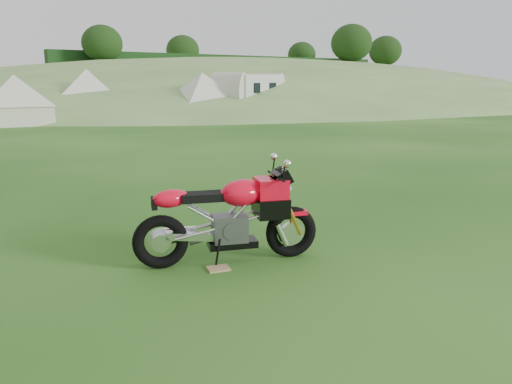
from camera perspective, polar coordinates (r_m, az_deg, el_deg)
ground at (r=5.29m, az=4.17°, el=-7.80°), size 120.00×120.00×0.00m
hillside at (r=51.60m, az=-2.24°, el=10.56°), size 80.00×64.00×8.00m
hedgerow at (r=51.60m, az=-2.24°, el=10.56°), size 36.00×1.20×8.60m
sport_motorcycle at (r=5.08m, az=-3.27°, el=-2.18°), size 1.87×1.04×1.09m
plywood_board at (r=5.05m, az=-4.32°, el=-8.70°), size 0.25×0.22×0.02m
tent_left at (r=23.73m, az=-25.76°, el=9.70°), size 2.81×2.81×2.29m
tent_mid at (r=26.97m, az=-18.66°, el=10.71°), size 3.54×3.54×2.50m
tent_right at (r=25.12m, az=-6.12°, el=11.06°), size 2.75×2.75×2.38m
caravan at (r=26.53m, az=-0.76°, el=10.99°), size 5.11×3.85×2.18m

